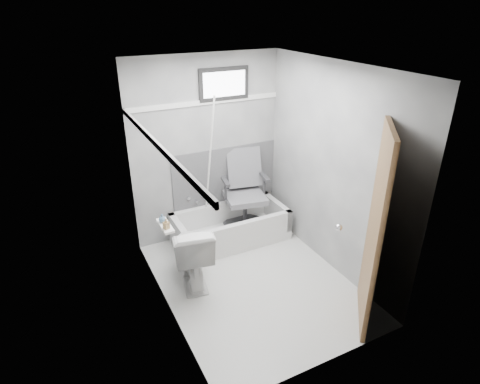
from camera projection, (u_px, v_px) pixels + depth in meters
floor at (254, 281)px, 4.64m from camera, size 2.60×2.60×0.00m
ceiling at (257, 67)px, 3.61m from camera, size 2.60×2.60×0.00m
wall_back at (207, 150)px, 5.17m from camera, size 2.00×0.02×2.40m
wall_front at (337, 251)px, 3.08m from camera, size 2.00×0.02×2.40m
wall_left at (161, 208)px, 3.72m from camera, size 0.02×2.60×2.40m
wall_right at (333, 171)px, 4.53m from camera, size 0.02×2.60×2.40m
bathtub at (231, 226)px, 5.37m from camera, size 1.50×0.70×0.42m
office_chair at (245, 192)px, 5.31m from camera, size 0.71×0.71×1.05m
toilet at (191, 253)px, 4.50m from camera, size 0.57×0.84×0.76m
door at (420, 241)px, 3.58m from camera, size 0.78×0.78×2.00m
window at (224, 84)px, 4.91m from camera, size 0.66×0.04×0.40m
backerboard at (225, 175)px, 5.44m from camera, size 1.50×0.02×0.78m
trim_back at (205, 102)px, 4.90m from camera, size 2.00×0.02×0.06m
trim_left at (156, 144)px, 3.46m from camera, size 0.02×2.60×0.06m
pole at (209, 168)px, 5.02m from camera, size 0.02×0.49×1.90m
shelf at (165, 226)px, 4.02m from camera, size 0.10×0.32×0.02m
soap_bottle_a at (166, 224)px, 3.92m from camera, size 0.07×0.07×0.11m
soap_bottle_b at (162, 218)px, 4.04m from camera, size 0.10×0.10×0.09m
faucet at (196, 199)px, 5.35m from camera, size 0.26×0.10×0.16m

